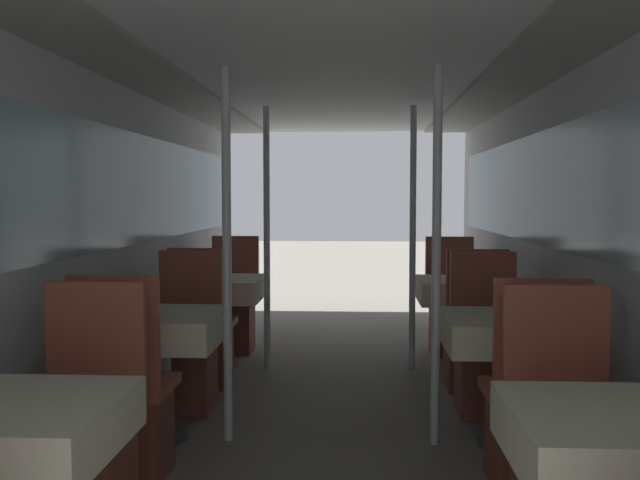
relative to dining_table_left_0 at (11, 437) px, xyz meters
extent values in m
cube|color=silver|center=(-0.42, 1.90, 0.44)|extent=(0.05, 8.17, 2.06)
cube|color=#8CB2C6|center=(-0.40, 1.90, 0.82)|extent=(0.03, 7.51, 0.75)
cube|color=silver|center=(2.33, 1.90, 0.44)|extent=(0.05, 8.17, 2.06)
cube|color=#8CB2C6|center=(2.31, 1.90, 0.82)|extent=(0.03, 7.51, 0.75)
cube|color=silver|center=(0.95, 1.90, 1.52)|extent=(2.74, 8.17, 0.04)
cube|color=#999993|center=(-0.17, 1.90, 1.48)|extent=(0.49, 7.84, 0.03)
cube|color=#999993|center=(2.08, 1.90, 1.48)|extent=(0.49, 7.84, 0.03)
cube|color=#93704C|center=(0.00, 0.00, 0.10)|extent=(0.63, 0.63, 0.02)
cube|color=beige|center=(0.00, 0.00, 0.03)|extent=(0.67, 0.67, 0.17)
cube|color=#9E4C38|center=(0.00, 0.56, -0.15)|extent=(0.42, 0.42, 0.05)
cube|color=#9E4C38|center=(0.00, 0.75, 0.14)|extent=(0.42, 0.04, 0.53)
cylinder|color=#4C4C51|center=(0.00, 1.71, -0.59)|extent=(0.31, 0.31, 0.01)
cylinder|color=#B7B7BC|center=(0.00, 1.71, -0.24)|extent=(0.12, 0.12, 0.68)
cube|color=#93704C|center=(0.00, 1.71, 0.10)|extent=(0.63, 0.63, 0.02)
cube|color=beige|center=(0.00, 1.71, 0.03)|extent=(0.67, 0.67, 0.17)
cube|color=brown|center=(0.00, 1.15, -0.38)|extent=(0.36, 0.36, 0.42)
cube|color=#9E4C38|center=(0.00, 1.15, -0.15)|extent=(0.42, 0.42, 0.05)
cube|color=#9E4C38|center=(0.00, 0.96, 0.14)|extent=(0.42, 0.04, 0.53)
cube|color=brown|center=(0.00, 2.26, -0.38)|extent=(0.36, 0.36, 0.42)
cube|color=#9E4C38|center=(0.00, 2.26, -0.15)|extent=(0.42, 0.42, 0.05)
cube|color=#9E4C38|center=(0.00, 2.45, 0.14)|extent=(0.42, 0.04, 0.53)
cylinder|color=silver|center=(0.38, 1.71, 0.44)|extent=(0.05, 0.05, 2.06)
cylinder|color=#4C4C51|center=(0.00, 3.41, -0.59)|extent=(0.31, 0.31, 0.01)
cylinder|color=#B7B7BC|center=(0.00, 3.41, -0.24)|extent=(0.12, 0.12, 0.68)
cube|color=#93704C|center=(0.00, 3.41, 0.10)|extent=(0.63, 0.63, 0.02)
cube|color=beige|center=(0.00, 3.41, 0.03)|extent=(0.67, 0.67, 0.17)
cube|color=brown|center=(0.00, 2.86, -0.38)|extent=(0.36, 0.36, 0.42)
cube|color=#9E4C38|center=(0.00, 2.86, -0.15)|extent=(0.42, 0.42, 0.05)
cube|color=#9E4C38|center=(0.00, 2.67, 0.14)|extent=(0.42, 0.04, 0.53)
cube|color=brown|center=(0.00, 3.97, -0.38)|extent=(0.36, 0.36, 0.42)
cube|color=#9E4C38|center=(0.00, 3.97, -0.15)|extent=(0.42, 0.42, 0.05)
cube|color=#9E4C38|center=(0.00, 4.16, 0.14)|extent=(0.42, 0.04, 0.53)
cylinder|color=silver|center=(0.38, 3.41, 0.44)|extent=(0.05, 0.05, 2.06)
cube|color=#93704C|center=(1.91, 0.00, 0.10)|extent=(0.63, 0.63, 0.02)
cube|color=beige|center=(1.91, 0.00, 0.03)|extent=(0.67, 0.67, 0.17)
cube|color=#9E4C38|center=(1.91, 0.56, -0.15)|extent=(0.42, 0.42, 0.05)
cube|color=#9E4C38|center=(1.91, 0.75, 0.14)|extent=(0.42, 0.04, 0.53)
cylinder|color=#4C4C51|center=(1.91, 1.71, -0.59)|extent=(0.31, 0.31, 0.01)
cylinder|color=#B7B7BC|center=(1.91, 1.71, -0.24)|extent=(0.12, 0.12, 0.68)
cube|color=#93704C|center=(1.91, 1.71, 0.10)|extent=(0.63, 0.63, 0.02)
cube|color=beige|center=(1.91, 1.71, 0.03)|extent=(0.67, 0.67, 0.17)
cube|color=brown|center=(1.91, 1.15, -0.38)|extent=(0.36, 0.36, 0.42)
cube|color=#9E4C38|center=(1.91, 1.15, -0.15)|extent=(0.42, 0.42, 0.05)
cube|color=#9E4C38|center=(1.91, 0.96, 0.14)|extent=(0.42, 0.04, 0.53)
cube|color=brown|center=(1.91, 2.26, -0.38)|extent=(0.36, 0.36, 0.42)
cube|color=#9E4C38|center=(1.91, 2.26, -0.15)|extent=(0.42, 0.42, 0.05)
cube|color=#9E4C38|center=(1.91, 2.45, 0.14)|extent=(0.42, 0.04, 0.53)
cylinder|color=silver|center=(1.53, 1.71, 0.44)|extent=(0.05, 0.05, 2.06)
cylinder|color=#4C4C51|center=(1.91, 3.41, -0.59)|extent=(0.31, 0.31, 0.01)
cylinder|color=#B7B7BC|center=(1.91, 3.41, -0.24)|extent=(0.12, 0.12, 0.68)
cube|color=#93704C|center=(1.91, 3.41, 0.10)|extent=(0.63, 0.63, 0.02)
cube|color=beige|center=(1.91, 3.41, 0.03)|extent=(0.67, 0.67, 0.17)
cube|color=brown|center=(1.91, 2.86, -0.38)|extent=(0.36, 0.36, 0.42)
cube|color=#9E4C38|center=(1.91, 2.86, -0.15)|extent=(0.42, 0.42, 0.05)
cube|color=#9E4C38|center=(1.91, 2.67, 0.14)|extent=(0.42, 0.04, 0.53)
cube|color=brown|center=(1.91, 3.97, -0.38)|extent=(0.36, 0.36, 0.42)
cube|color=#9E4C38|center=(1.91, 3.97, -0.15)|extent=(0.42, 0.42, 0.05)
cube|color=#9E4C38|center=(1.91, 4.16, 0.14)|extent=(0.42, 0.04, 0.53)
cylinder|color=silver|center=(1.53, 3.41, 0.44)|extent=(0.05, 0.05, 2.06)
camera|label=1|loc=(1.11, -2.17, 0.77)|focal=40.00mm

